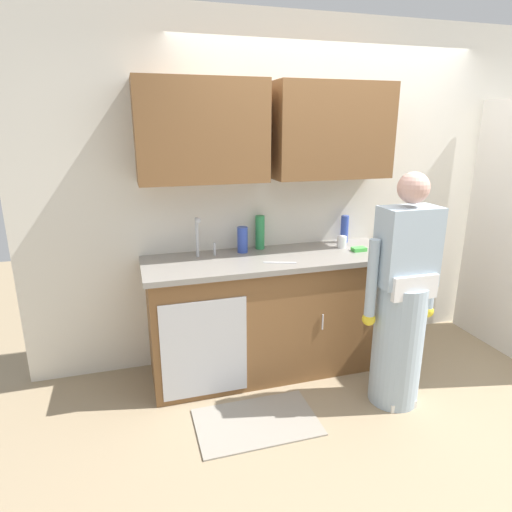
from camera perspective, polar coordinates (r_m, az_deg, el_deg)
The scene contains 13 objects.
ground_plane at distance 3.38m, azimuth 15.51°, elevation -18.09°, with size 9.00×9.00×0.00m, color #998466.
kitchen_wall_with_uppers at distance 3.63m, azimuth 7.12°, elevation 9.95°, with size 4.80×0.44×2.70m.
counter_cabinet at distance 3.49m, azimuth 2.15°, elevation -7.76°, with size 1.90×0.62×0.90m.
countertop at distance 3.33m, azimuth 2.28°, elevation -0.35°, with size 1.96×0.66×0.04m, color gray.
sink at distance 3.21m, azimuth -6.47°, elevation -0.98°, with size 0.50×0.36×0.35m.
person_at_sink at distance 3.14m, azimuth 18.35°, elevation -6.74°, with size 0.55×0.34×1.62m.
floor_mat at distance 3.10m, azimuth 0.08°, elevation -20.80°, with size 0.80×0.50×0.01m, color gray.
bottle_water_short at distance 3.40m, azimuth -1.77°, elevation 2.13°, with size 0.08×0.08×0.20m, color #334CB2.
bottle_soap at distance 3.77m, azimuth 11.44°, elevation 3.47°, with size 0.07×0.07×0.23m, color #334CB2.
bottle_cleaner_spray at distance 3.49m, azimuth 0.52°, elevation 3.11°, with size 0.07×0.07×0.27m, color #2D8C4C.
cup_by_sink at distance 3.61m, azimuth 11.10°, elevation 1.81°, with size 0.08×0.08×0.09m, color white.
knife_on_counter at distance 3.16m, azimuth 3.12°, elevation -0.85°, with size 0.24×0.02×0.01m, color silver.
sponge at distance 3.54m, azimuth 13.25°, elevation 0.87°, with size 0.11×0.07×0.03m, color #4CBF4C.
Camera 1 is at (-1.58, -2.31, 1.90)m, focal length 30.73 mm.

